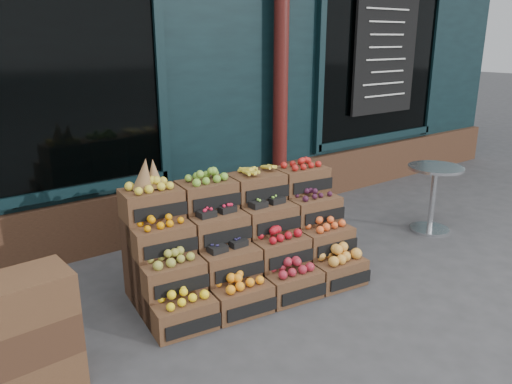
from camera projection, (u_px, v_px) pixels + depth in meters
ground at (324, 301)px, 4.28m from camera, size 60.00×60.00×0.00m
shop_facade at (89, 22)px, 7.46m from camera, size 12.00×6.24×4.80m
crate_display at (243, 246)px, 4.47m from camera, size 2.10×1.22×1.24m
spare_crates at (30, 335)px, 3.09m from camera, size 0.56×0.40×0.81m
bistro_table at (433, 191)px, 5.72m from camera, size 0.62×0.62×0.77m
shopkeeper at (7, 161)px, 5.13m from camera, size 0.77×0.59×1.90m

